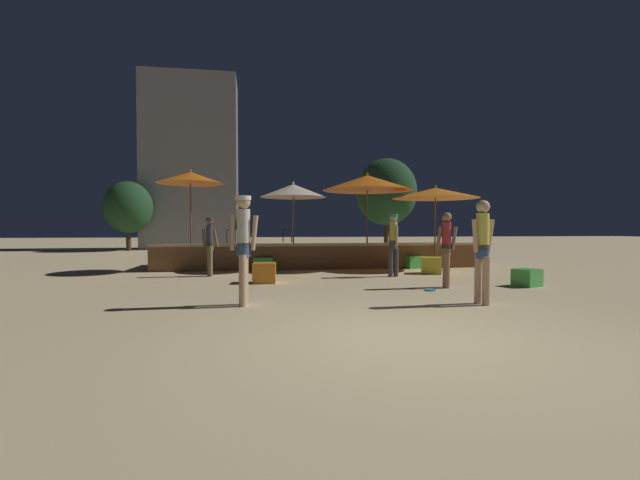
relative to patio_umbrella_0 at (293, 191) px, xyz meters
The scene contains 22 objects.
ground_plane 9.13m from the patio_umbrella_0, 86.29° to the right, with size 120.00×120.00×0.00m, color #D1B784.
wooden_deck 2.65m from the patio_umbrella_0, 55.06° to the left, with size 10.63×2.80×0.84m.
patio_umbrella_0 is the anchor object (origin of this frame).
patio_umbrella_1 2.53m from the patio_umbrella_0, ahead, with size 2.99×2.99×3.18m.
patio_umbrella_2 3.21m from the patio_umbrella_0, behind, with size 2.04×2.04×3.15m.
patio_umbrella_3 4.69m from the patio_umbrella_0, ahead, with size 2.83×2.83×2.75m.
cube_seat_0 2.49m from the patio_umbrella_0, behind, with size 0.70×0.70×0.41m.
cube_seat_1 7.21m from the patio_umbrella_0, 43.74° to the right, with size 0.63×0.63×0.39m.
cube_seat_2 4.85m from the patio_umbrella_0, 24.29° to the right, with size 0.76×0.76×0.48m.
cube_seat_3 4.58m from the patio_umbrella_0, ahead, with size 0.65×0.65×0.41m.
cube_seat_4 4.03m from the patio_umbrella_0, 107.47° to the right, with size 0.59×0.59×0.49m.
person_0 5.77m from the patio_umbrella_0, 57.19° to the right, with size 0.47×0.29×1.68m.
person_1 3.80m from the patio_umbrella_0, 43.20° to the right, with size 0.29×0.47×1.72m.
person_2 7.40m from the patio_umbrella_0, 68.25° to the right, with size 0.51×0.30×1.82m.
person_3 6.53m from the patio_umbrella_0, 102.89° to the right, with size 0.49×0.31×1.89m.
person_4 3.31m from the patio_umbrella_0, 148.43° to the right, with size 0.46×0.28×1.62m.
bistro_chair_0 2.22m from the patio_umbrella_0, 166.33° to the left, with size 0.48×0.48×0.90m.
bistro_chair_1 1.98m from the patio_umbrella_0, 89.24° to the left, with size 0.41×0.40×0.90m.
frisbee_disc 6.15m from the patio_umbrella_0, 63.96° to the right, with size 0.24×0.24×0.03m.
background_tree_0 14.40m from the patio_umbrella_0, 60.59° to the left, with size 3.83×3.83×5.74m.
background_tree_1 15.62m from the patio_umbrella_0, 123.32° to the left, with size 2.78×2.78×4.10m.
distant_building 16.82m from the patio_umbrella_0, 108.69° to the left, with size 5.92×3.64×11.15m.
Camera 1 is at (-1.81, -4.87, 1.32)m, focal length 24.00 mm.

